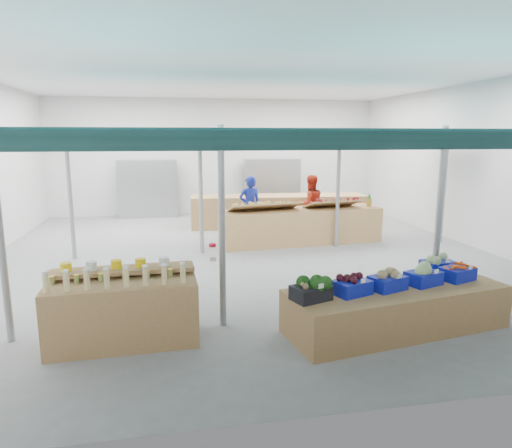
% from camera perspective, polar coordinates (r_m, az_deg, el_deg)
% --- Properties ---
extents(floor, '(13.00, 13.00, 0.00)m').
position_cam_1_polar(floor, '(11.04, -1.36, -3.99)').
color(floor, slate).
rests_on(floor, ground).
extents(hall, '(13.00, 13.00, 13.00)m').
position_cam_1_polar(hall, '(12.10, -2.54, 9.97)').
color(hall, silver).
rests_on(hall, ground).
extents(pole_grid, '(10.00, 4.60, 3.00)m').
position_cam_1_polar(pole_grid, '(9.18, 5.02, 4.46)').
color(pole_grid, gray).
rests_on(pole_grid, floor).
extents(awnings, '(9.50, 7.08, 0.30)m').
position_cam_1_polar(awnings, '(9.13, 5.12, 10.51)').
color(awnings, '#0B2F30').
rests_on(awnings, pole_grid).
extents(back_shelving_left, '(2.00, 0.50, 2.00)m').
position_cam_1_polar(back_shelving_left, '(16.65, -13.34, 4.25)').
color(back_shelving_left, '#B23F33').
rests_on(back_shelving_left, floor).
extents(back_shelving_right, '(2.00, 0.50, 2.00)m').
position_cam_1_polar(back_shelving_right, '(17.05, 1.99, 4.69)').
color(back_shelving_right, '#B23F33').
rests_on(back_shelving_right, floor).
extents(bottle_shelf, '(2.03, 1.26, 1.17)m').
position_cam_1_polar(bottle_shelf, '(6.70, -16.21, -10.10)').
color(bottle_shelf, olive).
rests_on(bottle_shelf, floor).
extents(veg_counter, '(3.45, 1.65, 0.64)m').
position_cam_1_polar(veg_counter, '(7.18, 17.12, -10.08)').
color(veg_counter, olive).
rests_on(veg_counter, floor).
extents(fruit_counter, '(4.41, 1.40, 0.93)m').
position_cam_1_polar(fruit_counter, '(12.36, 5.62, -0.23)').
color(fruit_counter, olive).
rests_on(fruit_counter, floor).
extents(far_counter, '(5.59, 1.54, 0.99)m').
position_cam_1_polar(far_counter, '(14.65, 2.80, 1.68)').
color(far_counter, olive).
rests_on(far_counter, floor).
extents(vendor_left, '(0.67, 0.47, 1.74)m').
position_cam_1_polar(vendor_left, '(13.07, -0.77, 2.23)').
color(vendor_left, navy).
rests_on(vendor_left, floor).
extents(vendor_right, '(0.90, 0.73, 1.74)m').
position_cam_1_polar(vendor_right, '(13.50, 6.79, 2.43)').
color(vendor_right, '#B52816').
rests_on(vendor_right, floor).
extents(crate_broccoli, '(0.59, 0.50, 0.35)m').
position_cam_1_polar(crate_broccoli, '(6.28, 6.88, -8.03)').
color(crate_broccoli, black).
rests_on(crate_broccoli, veg_counter).
extents(crate_beets, '(0.59, 0.50, 0.29)m').
position_cam_1_polar(crate_beets, '(6.60, 11.89, -7.49)').
color(crate_beets, '#0F1BA6').
rests_on(crate_beets, veg_counter).
extents(crate_celeriac, '(0.59, 0.50, 0.31)m').
position_cam_1_polar(crate_celeriac, '(6.92, 16.12, -6.72)').
color(crate_celeriac, '#0F1BA6').
rests_on(crate_celeriac, veg_counter).
extents(crate_cabbage, '(0.59, 0.50, 0.35)m').
position_cam_1_polar(crate_cabbage, '(7.31, 20.21, -5.92)').
color(crate_cabbage, '#0F1BA6').
rests_on(crate_cabbage, veg_counter).
extents(crate_carrots, '(0.59, 0.50, 0.29)m').
position_cam_1_polar(crate_carrots, '(7.75, 23.84, -5.61)').
color(crate_carrots, '#0F1BA6').
rests_on(crate_carrots, veg_counter).
extents(sparrow, '(0.12, 0.09, 0.11)m').
position_cam_1_polar(sparrow, '(6.09, 6.13, -7.73)').
color(sparrow, brown).
rests_on(sparrow, crate_broccoli).
extents(pole_ribbon, '(0.12, 0.12, 0.28)m').
position_cam_1_polar(pole_ribbon, '(7.43, -5.46, -2.81)').
color(pole_ribbon, red).
rests_on(pole_ribbon, pole_grid).
extents(apple_heap_yellow, '(1.99, 1.01, 0.27)m').
position_cam_1_polar(apple_heap_yellow, '(11.82, 1.17, 2.42)').
color(apple_heap_yellow, '#997247').
rests_on(apple_heap_yellow, fruit_counter).
extents(apple_heap_red, '(1.60, 0.94, 0.27)m').
position_cam_1_polar(apple_heap_red, '(12.50, 9.61, 2.74)').
color(apple_heap_red, '#997247').
rests_on(apple_heap_red, fruit_counter).
extents(pineapple, '(0.14, 0.14, 0.39)m').
position_cam_1_polar(pineapple, '(12.99, 13.95, 2.94)').
color(pineapple, '#8C6019').
rests_on(pineapple, fruit_counter).
extents(crate_extra, '(0.54, 0.43, 0.32)m').
position_cam_1_polar(crate_extra, '(8.02, 21.81, -4.64)').
color(crate_extra, '#0F1BA6').
rests_on(crate_extra, veg_counter).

